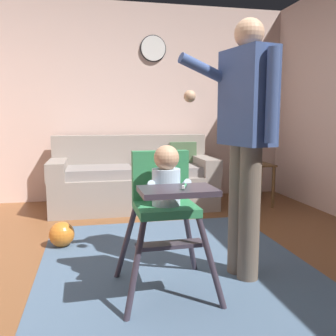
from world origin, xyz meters
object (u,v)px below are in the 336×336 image
(adult_standing, at_px, (246,135))
(sippy_cup, at_px, (251,160))
(toy_ball, at_px, (62,234))
(couch, at_px, (134,180))
(side_table, at_px, (254,175))
(high_chair, at_px, (166,193))
(wall_clock, at_px, (153,48))

(adult_standing, bearing_deg, sippy_cup, -128.28)
(toy_ball, xyz_separation_m, sippy_cup, (2.16, 1.03, 0.46))
(couch, bearing_deg, sippy_cup, 79.72)
(couch, height_order, adult_standing, adult_standing)
(adult_standing, bearing_deg, side_table, -129.49)
(high_chair, xyz_separation_m, wall_clock, (0.39, 2.74, 1.34))
(sippy_cup, bearing_deg, wall_clock, 145.83)
(sippy_cup, bearing_deg, adult_standing, -115.70)
(high_chair, bearing_deg, sippy_cup, 142.39)
(wall_clock, bearing_deg, sippy_cup, -34.17)
(high_chair, xyz_separation_m, adult_standing, (0.56, 0.13, 0.34))
(side_table, bearing_deg, couch, 170.06)
(adult_standing, height_order, wall_clock, wall_clock)
(toy_ball, relative_size, side_table, 0.41)
(sippy_cup, bearing_deg, toy_ball, -154.51)
(couch, height_order, toy_ball, couch)
(high_chair, distance_m, side_table, 2.53)
(high_chair, bearing_deg, wall_clock, 170.48)
(couch, height_order, sippy_cup, couch)
(side_table, height_order, sippy_cup, sippy_cup)
(high_chair, bearing_deg, toy_ball, -145.86)
(side_table, bearing_deg, sippy_cup, 180.00)
(high_chair, distance_m, toy_ball, 1.31)
(adult_standing, distance_m, toy_ball, 1.75)
(toy_ball, distance_m, side_table, 2.46)
(couch, xyz_separation_m, toy_ball, (-0.76, -1.29, -0.23))
(couch, relative_size, side_table, 3.72)
(sippy_cup, distance_m, wall_clock, 1.91)
(couch, distance_m, adult_standing, 2.28)
(adult_standing, bearing_deg, high_chair, 0.13)
(wall_clock, bearing_deg, adult_standing, -86.21)
(couch, xyz_separation_m, sippy_cup, (1.41, -0.26, 0.24))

